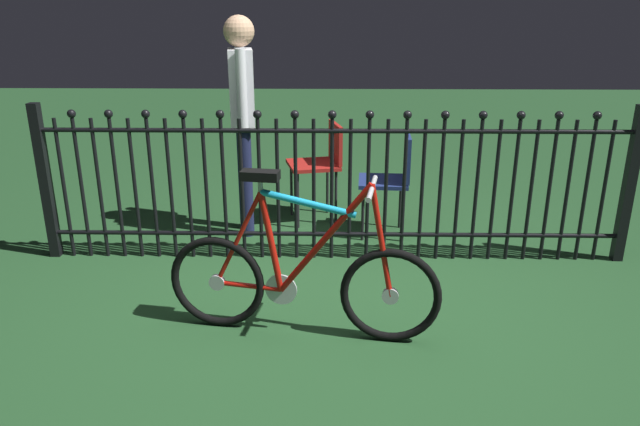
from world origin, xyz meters
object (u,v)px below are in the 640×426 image
Objects in this scene: chair_navy at (393,174)px; person_visitor at (242,107)px; chair_red at (322,160)px; bicycle at (301,279)px.

chair_navy is 1.28m from person_visitor.
person_visitor is at bearing 178.02° from chair_navy.
chair_navy is at bearing -30.64° from chair_red.
chair_red is at bearing 149.36° from chair_navy.
bicycle is 1.80m from person_visitor.
bicycle is at bearing -71.74° from person_visitor.
chair_red is at bearing 87.54° from bicycle.
chair_red is 0.49× the size of person_visitor.
chair_red is 0.83m from person_visitor.
bicycle is 1.68m from chair_navy.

